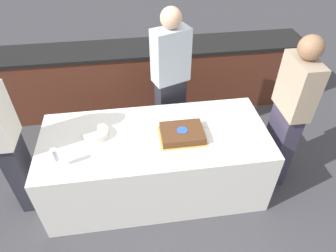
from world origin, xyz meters
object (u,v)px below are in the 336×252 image
object	(u,v)px
wine_glass	(55,155)
person_seated_right	(288,115)
person_seated_left	(7,143)
plate_stack	(96,133)
cake	(182,133)
person_cutting_cake	(171,82)

from	to	relation	value
wine_glass	person_seated_right	xyz separation A→B (m)	(2.15, 0.28, -0.03)
person_seated_left	person_seated_right	size ratio (longest dim) A/B	0.96
plate_stack	cake	bearing A→B (deg)	-8.53
person_seated_left	person_seated_right	world-z (taller)	person_seated_right
person_seated_right	wine_glass	bearing A→B (deg)	-82.68
plate_stack	person_cutting_cake	size ratio (longest dim) A/B	0.14
cake	person_seated_left	bearing A→B (deg)	178.23
wine_glass	person_seated_left	distance (m)	0.54
person_cutting_cake	wine_glass	bearing A→B (deg)	21.13
wine_glass	person_seated_left	xyz separation A→B (m)	(-0.46, 0.28, -0.06)
plate_stack	person_seated_left	bearing A→B (deg)	-174.59
person_seated_right	person_cutting_cake	bearing A→B (deg)	-123.18
person_seated_left	plate_stack	bearing A→B (deg)	-84.59
person_cutting_cake	person_seated_left	world-z (taller)	person_cutting_cake
plate_stack	person_seated_left	xyz separation A→B (m)	(-0.76, -0.07, 0.05)
person_seated_right	plate_stack	bearing A→B (deg)	-92.22
plate_stack	person_cutting_cake	world-z (taller)	person_cutting_cake
plate_stack	person_seated_right	bearing A→B (deg)	-2.22
person_cutting_cake	person_seated_right	world-z (taller)	person_cutting_cake
person_seated_left	wine_glass	bearing A→B (deg)	-121.03
person_cutting_cake	person_seated_left	xyz separation A→B (m)	(-1.55, -0.69, -0.05)
cake	person_seated_left	xyz separation A→B (m)	(-1.55, 0.05, 0.04)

